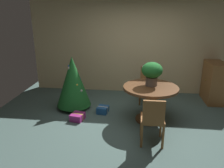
{
  "coord_description": "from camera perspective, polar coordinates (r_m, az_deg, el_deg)",
  "views": [
    {
      "loc": [
        0.01,
        -4.05,
        2.28
      ],
      "look_at": [
        -0.48,
        0.19,
        0.86
      ],
      "focal_mm": 35.32,
      "sensor_mm": 36.0,
      "label": 1
    }
  ],
  "objects": [
    {
      "name": "ground_plane",
      "position": [
        4.65,
        5.67,
        -11.05
      ],
      "size": [
        6.6,
        6.6,
        0.0
      ],
      "primitive_type": "plane",
      "color": "#4C6660"
    },
    {
      "name": "back_wall_panel",
      "position": [
        6.33,
        6.44,
        9.38
      ],
      "size": [
        6.0,
        0.1,
        2.6
      ],
      "primitive_type": "cube",
      "color": "beige",
      "rests_on": "ground_plane"
    },
    {
      "name": "round_dining_table",
      "position": [
        4.74,
        9.88,
        -2.95
      ],
      "size": [
        1.15,
        1.15,
        0.78
      ],
      "color": "brown",
      "rests_on": "ground_plane"
    },
    {
      "name": "flower_vase",
      "position": [
        4.66,
        10.29,
        3.16
      ],
      "size": [
        0.44,
        0.44,
        0.5
      ],
      "color": "#665B51",
      "rests_on": "round_dining_table"
    },
    {
      "name": "wooden_chair_near",
      "position": [
        3.93,
        10.51,
        -8.79
      ],
      "size": [
        0.41,
        0.43,
        0.89
      ],
      "color": "brown",
      "rests_on": "ground_plane"
    },
    {
      "name": "wooden_chair_far",
      "position": [
        5.73,
        9.34,
        0.38
      ],
      "size": [
        0.45,
        0.42,
        0.93
      ],
      "color": "brown",
      "rests_on": "ground_plane"
    },
    {
      "name": "holiday_tree",
      "position": [
        5.33,
        -10.07,
        0.67
      ],
      "size": [
        0.82,
        0.82,
        1.28
      ],
      "color": "brown",
      "rests_on": "ground_plane"
    },
    {
      "name": "gift_box_purple",
      "position": [
        4.94,
        -8.9,
        -8.38
      ],
      "size": [
        0.31,
        0.33,
        0.15
      ],
      "color": "#9E287A",
      "rests_on": "ground_plane"
    },
    {
      "name": "gift_box_blue",
      "position": [
        5.21,
        -2.39,
        -6.65
      ],
      "size": [
        0.28,
        0.3,
        0.15
      ],
      "color": "#1E569E",
      "rests_on": "ground_plane"
    },
    {
      "name": "wooden_cabinet",
      "position": [
        6.29,
        24.89,
        0.43
      ],
      "size": [
        0.44,
        0.82,
        1.05
      ],
      "color": "brown",
      "rests_on": "ground_plane"
    }
  ]
}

